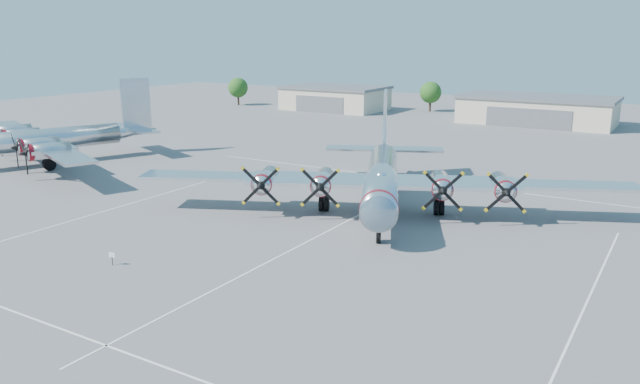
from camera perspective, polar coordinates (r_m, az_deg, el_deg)
The scene contains 9 objects.
ground at distance 53.11m, azimuth -0.57°, elevation -4.27°, with size 260.00×260.00×0.00m, color #5A5A5D.
parking_lines at distance 51.71m, azimuth -1.59°, elevation -4.78°, with size 60.00×50.08×0.01m.
hangar_west at distance 144.52m, azimuth 1.38°, elevation 8.61°, with size 22.60×14.60×5.40m.
hangar_center at distance 128.34m, azimuth 19.22°, elevation 7.12°, with size 28.60×14.60×5.40m.
tree_far_west at distance 155.16m, azimuth -7.51°, elevation 9.44°, with size 4.80×4.80×6.64m.
tree_west at distance 143.02m, azimuth 10.07°, elevation 8.95°, with size 4.80×4.80×6.64m.
main_bomber_b29 at distance 62.85m, azimuth 5.61°, elevation -1.39°, with size 47.14×32.25×10.43m, color white, non-canonical shape.
bomber_west at distance 91.78m, azimuth -23.17°, elevation 2.50°, with size 40.81×28.90×10.78m, color silver, non-canonical shape.
info_placard at distance 49.44m, azimuth -18.49°, elevation -5.60°, with size 0.52×0.14×1.00m.
Camera 1 is at (26.54, -42.81, 16.85)m, focal length 35.00 mm.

